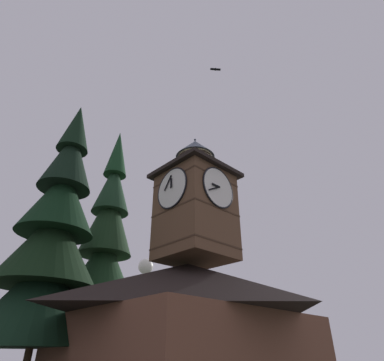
{
  "coord_description": "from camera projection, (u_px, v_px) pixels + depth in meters",
  "views": [
    {
      "loc": [
        11.94,
        11.76,
        2.05
      ],
      "look_at": [
        -0.69,
        -1.48,
        12.03
      ],
      "focal_mm": 30.3,
      "sensor_mm": 36.0,
      "label": 1
    }
  ],
  "objects": [
    {
      "name": "moon",
      "position": [
        146.0,
        266.0,
        47.5
      ],
      "size": [
        2.19,
        2.19,
        2.19
      ],
      "color": "silver"
    },
    {
      "name": "building_main",
      "position": [
        188.0,
        326.0,
        17.26
      ],
      "size": [
        12.02,
        10.9,
        6.82
      ],
      "color": "brown",
      "rests_on": "ground_plane"
    },
    {
      "name": "flying_bird_high",
      "position": [
        215.0,
        69.0,
        21.48
      ],
      "size": [
        0.64,
        0.56,
        0.13
      ],
      "color": "black"
    },
    {
      "name": "clock_tower",
      "position": [
        195.0,
        203.0,
        20.04
      ],
      "size": [
        4.48,
        4.48,
        8.5
      ],
      "color": "brown",
      "rests_on": "building_main"
    },
    {
      "name": "pine_tree_aside",
      "position": [
        52.0,
        244.0,
        18.56
      ],
      "size": [
        6.68,
        6.68,
        17.98
      ],
      "color": "#473323",
      "rests_on": "ground_plane"
    },
    {
      "name": "pine_tree_behind",
      "position": [
        103.0,
        262.0,
        21.94
      ],
      "size": [
        5.52,
        5.52,
        18.58
      ],
      "color": "#473323",
      "rests_on": "ground_plane"
    }
  ]
}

